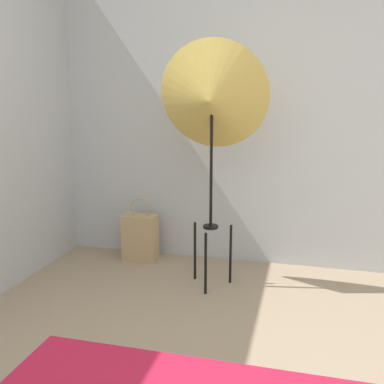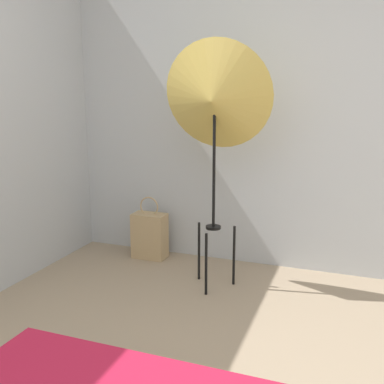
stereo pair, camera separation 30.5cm
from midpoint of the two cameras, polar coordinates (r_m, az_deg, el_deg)
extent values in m
cube|color=#B7BCC1|center=(3.70, 6.74, 10.43)|extent=(8.00, 0.05, 2.60)
cylinder|color=black|center=(3.24, -0.98, -9.15)|extent=(0.02, 0.02, 0.46)
cylinder|color=black|center=(3.50, -2.14, -7.53)|extent=(0.02, 0.02, 0.46)
cylinder|color=black|center=(3.43, 2.37, -7.93)|extent=(0.02, 0.02, 0.46)
cylinder|color=black|center=(3.32, -0.25, -4.46)|extent=(0.11, 0.11, 0.02)
cylinder|color=black|center=(3.21, -0.26, 3.51)|extent=(0.02, 0.02, 0.93)
cone|color=#D1B251|center=(3.17, -0.27, 11.84)|extent=(0.79, 0.37, 0.81)
cube|color=tan|center=(3.96, -8.80, -5.73)|extent=(0.29, 0.17, 0.40)
torus|color=tan|center=(3.89, -8.93, -2.02)|extent=(0.17, 0.01, 0.17)
camera|label=1|loc=(0.15, -92.86, -0.63)|focal=42.00mm
camera|label=2|loc=(0.15, 87.14, 0.63)|focal=42.00mm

